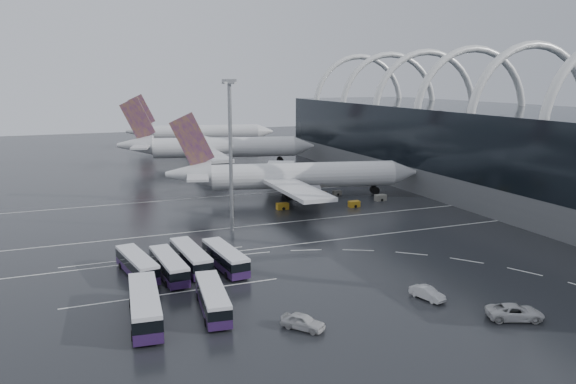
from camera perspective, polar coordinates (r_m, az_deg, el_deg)
name	(u,v)px	position (r m, az deg, el deg)	size (l,w,h in m)	color
ground	(298,240)	(95.78, 1.06, -4.93)	(420.00, 420.00, 0.00)	black
terminal	(504,147)	(143.65, 21.10, 4.27)	(42.00, 160.00, 34.90)	#525357
lane_marking_near	(303,243)	(94.01, 1.53, -5.25)	(120.00, 0.25, 0.01)	white
lane_marking_mid	(274,224)	(106.52, -1.45, -3.22)	(120.00, 0.25, 0.01)	white
lane_marking_far	(232,195)	(132.44, -5.67, -0.33)	(120.00, 0.25, 0.01)	white
bus_bay_line_south	(175,293)	(74.72, -11.43, -10.02)	(28.00, 0.25, 0.01)	white
bus_bay_line_north	(155,257)	(89.64, -13.32, -6.42)	(28.00, 0.25, 0.01)	white
airliner_main	(291,176)	(128.44, 0.31, 1.60)	(58.10, 50.16, 19.81)	silver
airliner_gate_b	(214,148)	(178.57, -7.49, 4.45)	(61.02, 54.06, 21.41)	silver
airliner_gate_c	(199,133)	(229.06, -9.07, 5.93)	(58.38, 53.09, 20.85)	silver
bus_row_near_a	(137,264)	(81.59, -15.09, -7.11)	(4.71, 12.40, 2.98)	#2D1543
bus_row_near_b	(169,266)	(80.00, -12.01, -7.33)	(3.60, 12.30, 2.99)	#2D1543
bus_row_near_c	(191,257)	(82.69, -9.87, -6.56)	(3.74, 12.85, 3.12)	#2D1543
bus_row_near_d	(225,257)	(82.07, -6.41, -6.63)	(3.91, 12.61, 3.05)	#2D1543
bus_row_far_a	(145,305)	(66.75, -14.35, -11.11)	(4.35, 14.17, 3.43)	#2D1543
bus_row_far_c	(213,298)	(67.90, -7.67, -10.66)	(4.04, 12.36, 2.99)	#2D1543
van_curve_a	(515,312)	(70.53, 22.07, -11.24)	(2.94, 6.38, 1.77)	silver
van_curve_b	(303,322)	(63.34, 1.53, -13.02)	(2.02, 5.02, 1.71)	silver
van_curve_c	(427,293)	(73.26, 13.97, -9.94)	(1.64, 4.71, 1.55)	silver
floodlight_mast	(230,137)	(99.59, -5.88, 5.59)	(2.06, 2.06, 26.92)	gray
gse_cart_belly_a	(354,204)	(120.71, 6.73, -1.22)	(2.36, 1.40, 1.29)	#B07E17
gse_cart_belly_b	(337,193)	(132.66, 5.01, -0.07)	(1.92, 1.14, 1.05)	slate
gse_cart_belly_c	(282,206)	(117.73, -0.57, -1.45)	(2.47, 1.46, 1.35)	#B07E17
gse_cart_belly_d	(380,198)	(127.69, 9.37, -0.57)	(2.49, 1.47, 1.36)	slate
gse_cart_belly_e	(321,194)	(130.33, 3.36, -0.23)	(2.15, 1.27, 1.17)	#B07E17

